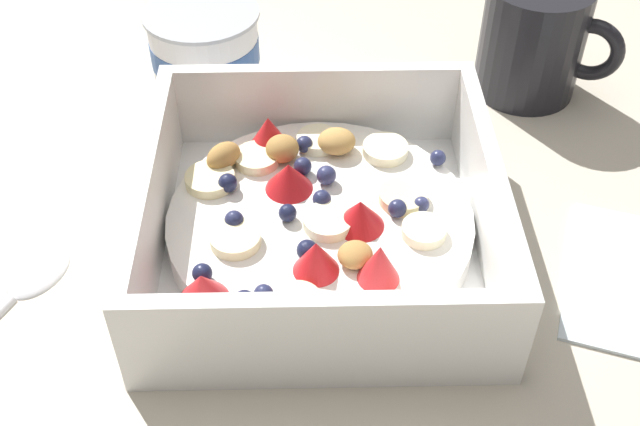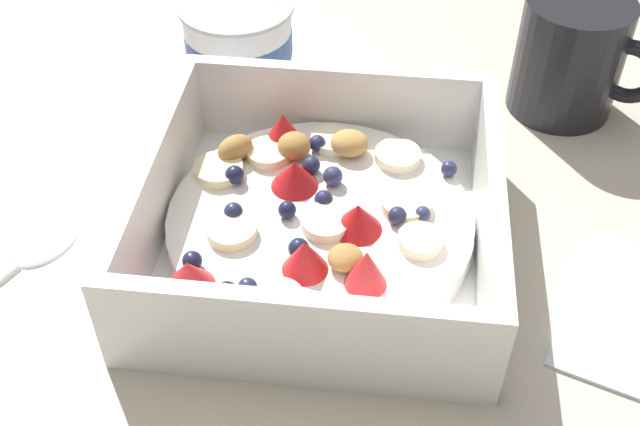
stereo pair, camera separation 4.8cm
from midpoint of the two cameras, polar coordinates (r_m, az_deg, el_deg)
ground_plane at (r=0.50m, az=4.08°, el=-3.54°), size 2.40×2.40×0.00m
fruit_bowl at (r=0.49m, az=2.73°, el=-0.76°), size 0.22×0.22×0.07m
spoon at (r=0.51m, az=-19.07°, el=-3.79°), size 0.09×0.16×0.01m
yogurt_cup at (r=0.63m, az=-3.74°, el=12.20°), size 0.09×0.09×0.07m
coffee_mug at (r=0.63m, az=20.05°, el=10.56°), size 0.11×0.08×0.09m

